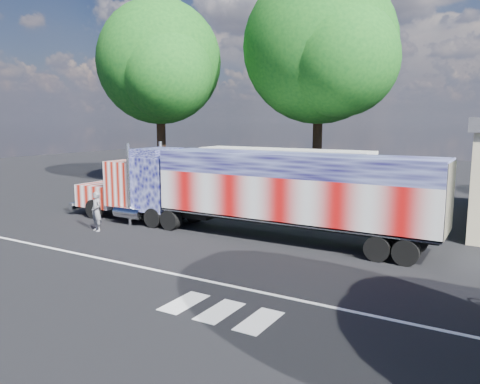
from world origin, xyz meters
The scene contains 7 objects.
ground centered at (0.00, 0.00, 0.00)m, with size 100.00×100.00×0.00m, color black.
lane_markings centered at (1.71, -3.77, 0.01)m, with size 30.00×2.67×0.01m.
semi_truck centered at (0.23, 2.95, 2.05)m, with size 18.69×2.95×3.98m.
coach_bus centered at (-2.15, 11.91, 1.70)m, with size 11.29×2.63×3.28m.
woman centered at (-5.94, 0.03, 0.92)m, with size 0.67×0.44×1.84m, color slate.
tree_n_mid centered at (-2.12, 18.07, 10.25)m, with size 11.60×11.05×15.84m.
tree_nw_a centered at (-13.68, 14.03, 9.46)m, with size 10.01×9.54×14.29m.
Camera 1 is at (10.54, -14.77, 5.08)m, focal length 35.00 mm.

